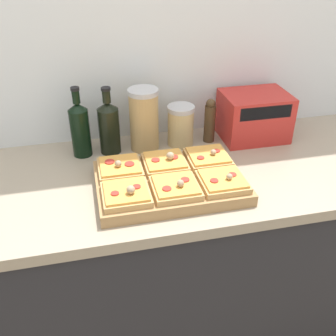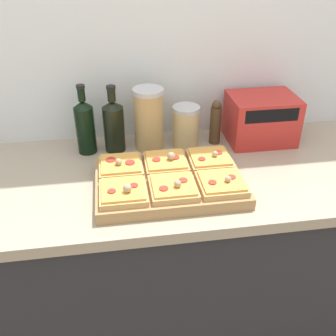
% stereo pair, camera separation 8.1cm
% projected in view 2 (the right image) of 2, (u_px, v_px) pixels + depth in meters
% --- Properties ---
extents(wall_back, '(6.00, 0.06, 2.50)m').
position_uv_depth(wall_back, '(149.00, 56.00, 1.55)').
color(wall_back, silver).
rests_on(wall_back, ground_plane).
extents(kitchen_counter, '(2.63, 0.67, 0.93)m').
position_uv_depth(kitchen_counter, '(163.00, 265.00, 1.67)').
color(kitchen_counter, '#232328').
rests_on(kitchen_counter, ground_plane).
extents(cutting_board, '(0.49, 0.33, 0.04)m').
position_uv_depth(cutting_board, '(169.00, 183.00, 1.33)').
color(cutting_board, '#A37A4C').
rests_on(cutting_board, kitchen_counter).
extents(pizza_slice_back_left, '(0.15, 0.15, 0.05)m').
position_uv_depth(pizza_slice_back_left, '(121.00, 166.00, 1.36)').
color(pizza_slice_back_left, tan).
rests_on(pizza_slice_back_left, cutting_board).
extents(pizza_slice_back_center, '(0.15, 0.15, 0.06)m').
position_uv_depth(pizza_slice_back_center, '(166.00, 162.00, 1.38)').
color(pizza_slice_back_center, tan).
rests_on(pizza_slice_back_center, cutting_board).
extents(pizza_slice_back_right, '(0.15, 0.15, 0.05)m').
position_uv_depth(pizza_slice_back_right, '(210.00, 159.00, 1.40)').
color(pizza_slice_back_right, tan).
rests_on(pizza_slice_back_right, cutting_board).
extents(pizza_slice_front_left, '(0.15, 0.15, 0.05)m').
position_uv_depth(pizza_slice_front_left, '(123.00, 192.00, 1.23)').
color(pizza_slice_front_left, tan).
rests_on(pizza_slice_front_left, cutting_board).
extents(pizza_slice_front_center, '(0.15, 0.15, 0.05)m').
position_uv_depth(pizza_slice_front_center, '(173.00, 187.00, 1.25)').
color(pizza_slice_front_center, tan).
rests_on(pizza_slice_front_center, cutting_board).
extents(pizza_slice_front_right, '(0.15, 0.15, 0.05)m').
position_uv_depth(pizza_slice_front_right, '(222.00, 183.00, 1.27)').
color(pizza_slice_front_right, tan).
rests_on(pizza_slice_front_right, cutting_board).
extents(olive_oil_bottle, '(0.07, 0.07, 0.27)m').
position_uv_depth(olive_oil_bottle, '(85.00, 126.00, 1.50)').
color(olive_oil_bottle, black).
rests_on(olive_oil_bottle, kitchen_counter).
extents(wine_bottle, '(0.08, 0.08, 0.26)m').
position_uv_depth(wine_bottle, '(114.00, 125.00, 1.52)').
color(wine_bottle, black).
rests_on(wine_bottle, kitchen_counter).
extents(grain_jar_tall, '(0.12, 0.12, 0.25)m').
position_uv_depth(grain_jar_tall, '(149.00, 119.00, 1.53)').
color(grain_jar_tall, tan).
rests_on(grain_jar_tall, kitchen_counter).
extents(grain_jar_short, '(0.11, 0.11, 0.17)m').
position_uv_depth(grain_jar_short, '(186.00, 126.00, 1.57)').
color(grain_jar_short, tan).
rests_on(grain_jar_short, kitchen_counter).
extents(pepper_mill, '(0.04, 0.04, 0.18)m').
position_uv_depth(pepper_mill, '(215.00, 122.00, 1.58)').
color(pepper_mill, '#47331E').
rests_on(pepper_mill, kitchen_counter).
extents(toaster_oven, '(0.29, 0.20, 0.19)m').
position_uv_depth(toaster_oven, '(261.00, 119.00, 1.60)').
color(toaster_oven, red).
rests_on(toaster_oven, kitchen_counter).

